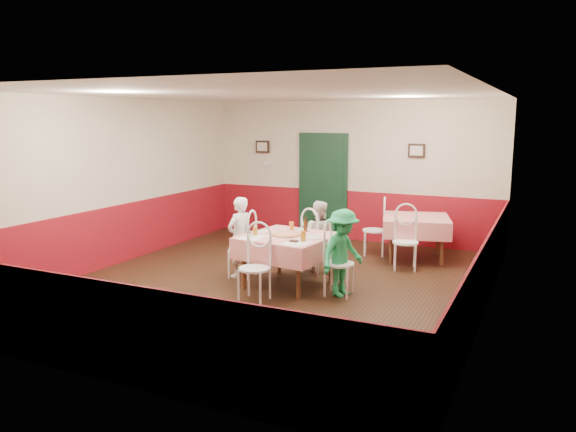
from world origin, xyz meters
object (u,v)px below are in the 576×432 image
at_px(chair_left, 242,249).
at_px(second_table, 415,238).
at_px(pizza, 286,235).
at_px(chair_right, 339,264).
at_px(main_table, 288,261).
at_px(glass_b, 303,236).
at_px(beer_bottle, 305,225).
at_px(glass_c, 292,226).
at_px(diner_left, 239,237).
at_px(diner_right, 342,253).
at_px(diner_far, 318,236).
at_px(glass_a, 255,231).
at_px(chair_far, 316,245).
at_px(chair_second_a, 374,230).
at_px(chair_second_b, 405,242).
at_px(wallet, 294,241).
at_px(chair_near, 254,269).

bearing_deg(chair_left, second_table, 128.72).
bearing_deg(pizza, chair_right, -5.90).
bearing_deg(main_table, glass_b, -36.84).
relative_size(second_table, beer_bottle, 5.42).
bearing_deg(second_table, glass_c, -126.53).
height_order(diner_left, diner_right, diner_left).
bearing_deg(pizza, diner_far, 81.40).
bearing_deg(glass_a, chair_far, 62.66).
bearing_deg(diner_right, glass_a, 112.96).
bearing_deg(glass_b, second_table, 69.51).
distance_m(chair_second_a, glass_b, 2.70).
xyz_separation_m(chair_left, glass_b, (1.21, -0.38, 0.38)).
bearing_deg(second_table, pizza, -119.82).
bearing_deg(beer_bottle, glass_c, 174.21).
xyz_separation_m(chair_right, beer_bottle, (-0.72, 0.47, 0.41)).
bearing_deg(second_table, beer_bottle, -121.46).
bearing_deg(main_table, beer_bottle, 71.75).
distance_m(second_table, glass_a, 3.19).
relative_size(chair_left, pizza, 2.24).
height_order(glass_b, beer_bottle, beer_bottle).
relative_size(chair_second_b, wallet, 8.18).
xyz_separation_m(glass_a, diner_left, (-0.46, 0.33, -0.19)).
height_order(chair_second_a, pizza, chair_second_a).
bearing_deg(diner_right, chair_left, 101.52).
relative_size(chair_left, chair_near, 1.00).
relative_size(glass_b, beer_bottle, 0.71).
bearing_deg(beer_bottle, chair_second_b, 45.79).
height_order(pizza, diner_far, diner_far).
bearing_deg(glass_a, beer_bottle, 46.00).
distance_m(chair_right, wallet, 0.71).
relative_size(glass_a, diner_left, 0.10).
bearing_deg(diner_far, second_table, -135.48).
relative_size(pizza, glass_c, 3.14).
bearing_deg(diner_far, chair_second_b, -154.81).
distance_m(main_table, diner_far, 0.92).
bearing_deg(chair_second_a, chair_right, -9.80).
relative_size(second_table, chair_second_b, 1.24).
relative_size(second_table, glass_b, 7.64).
bearing_deg(chair_second_b, beer_bottle, -149.40).
xyz_separation_m(chair_far, pizza, (-0.13, -0.86, 0.32)).
xyz_separation_m(chair_left, diner_far, (0.96, 0.78, 0.13)).
relative_size(chair_right, chair_near, 1.00).
bearing_deg(chair_far, glass_c, 80.76).
height_order(second_table, pizza, pizza).
relative_size(second_table, wallet, 10.18).
height_order(chair_far, glass_a, chair_far).
bearing_deg(diner_right, beer_bottle, 76.96).
xyz_separation_m(glass_a, diner_right, (1.33, 0.09, -0.21)).
xyz_separation_m(chair_far, glass_b, (0.25, -1.12, 0.38)).
xyz_separation_m(chair_right, chair_second_b, (0.51, 1.75, 0.00)).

